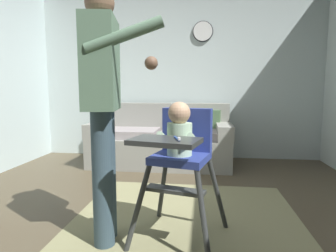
{
  "coord_description": "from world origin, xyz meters",
  "views": [
    {
      "loc": [
        0.41,
        -2.04,
        1.05
      ],
      "look_at": [
        0.17,
        -0.16,
        0.81
      ],
      "focal_mm": 30.63,
      "sensor_mm": 36.0,
      "label": 1
    }
  ],
  "objects": [
    {
      "name": "high_chair",
      "position": [
        0.25,
        -0.12,
        0.67
      ],
      "size": [
        0.72,
        0.82,
        0.98
      ],
      "rotation": [
        0.0,
        0.0,
        -1.81
      ],
      "color": "#313433",
      "rests_on": "ground"
    },
    {
      "name": "ground",
      "position": [
        0.0,
        0.0,
        -0.05
      ],
      "size": [
        5.91,
        6.49,
        0.1
      ],
      "primitive_type": "cube",
      "color": "#4D4230"
    },
    {
      "name": "wall_clock",
      "position": [
        0.37,
        2.43,
        1.93
      ],
      "size": [
        0.31,
        0.04,
        0.31
      ],
      "color": "white"
    },
    {
      "name": "couch",
      "position": [
        -0.18,
        1.95,
        0.33
      ],
      "size": [
        1.95,
        0.86,
        0.86
      ],
      "rotation": [
        0.0,
        0.0,
        -1.57
      ],
      "color": "gray",
      "rests_on": "ground"
    },
    {
      "name": "wall_far",
      "position": [
        0.0,
        2.47,
        1.32
      ],
      "size": [
        5.11,
        0.06,
        2.63
      ],
      "primitive_type": "cube",
      "color": "silver",
      "rests_on": "ground"
    },
    {
      "name": "adult_standing",
      "position": [
        -0.26,
        -0.21,
        0.96
      ],
      "size": [
        0.57,
        0.5,
        1.69
      ],
      "rotation": [
        0.0,
        0.0,
        0.18
      ],
      "color": "#354956",
      "rests_on": "ground"
    }
  ]
}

